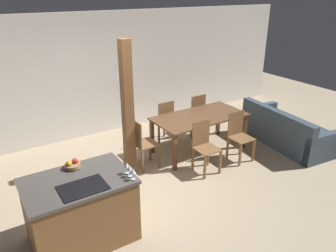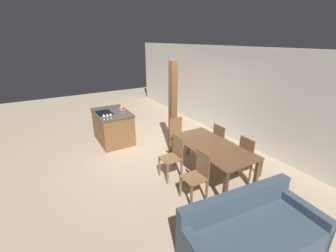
# 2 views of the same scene
# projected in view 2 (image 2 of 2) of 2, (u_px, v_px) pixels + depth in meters

# --- Properties ---
(ground_plane) EXTENTS (16.00, 16.00, 0.00)m
(ground_plane) POSITION_uv_depth(u_px,v_px,m) (150.00, 153.00, 6.08)
(ground_plane) COLOR tan
(wall_back) EXTENTS (11.20, 0.08, 2.70)m
(wall_back) POSITION_uv_depth(u_px,v_px,m) (227.00, 93.00, 6.85)
(wall_back) COLOR silver
(wall_back) RESTS_ON ground_plane
(kitchen_island) EXTENTS (1.34, 0.91, 0.93)m
(kitchen_island) POSITION_uv_depth(u_px,v_px,m) (113.00, 127.00, 6.63)
(kitchen_island) COLOR brown
(kitchen_island) RESTS_ON ground_plane
(fruit_bowl) EXTENTS (0.21, 0.21, 0.11)m
(fruit_bowl) POSITION_uv_depth(u_px,v_px,m) (123.00, 109.00, 6.56)
(fruit_bowl) COLOR #99704C
(fruit_bowl) RESTS_ON kitchen_island
(wine_glass_near) EXTENTS (0.07, 0.07, 0.16)m
(wine_glass_near) POSITION_uv_depth(u_px,v_px,m) (104.00, 115.00, 5.76)
(wine_glass_near) COLOR silver
(wine_glass_near) RESTS_ON kitchen_island
(wine_glass_middle) EXTENTS (0.07, 0.07, 0.16)m
(wine_glass_middle) POSITION_uv_depth(u_px,v_px,m) (107.00, 115.00, 5.81)
(wine_glass_middle) COLOR silver
(wine_glass_middle) RESTS_ON kitchen_island
(wine_glass_far) EXTENTS (0.07, 0.07, 0.16)m
(wine_glass_far) POSITION_uv_depth(u_px,v_px,m) (111.00, 114.00, 5.85)
(wine_glass_far) COLOR silver
(wine_glass_far) RESTS_ON kitchen_island
(dining_table) EXTENTS (1.89, 0.96, 0.76)m
(dining_table) POSITION_uv_depth(u_px,v_px,m) (212.00, 149.00, 4.83)
(dining_table) COLOR brown
(dining_table) RESTS_ON ground_plane
(dining_chair_near_left) EXTENTS (0.40, 0.40, 0.96)m
(dining_chair_near_left) POSITION_uv_depth(u_px,v_px,m) (173.00, 156.00, 4.89)
(dining_chair_near_left) COLOR brown
(dining_chair_near_left) RESTS_ON ground_plane
(dining_chair_near_right) EXTENTS (0.40, 0.40, 0.96)m
(dining_chair_near_right) POSITION_uv_depth(u_px,v_px,m) (197.00, 175.00, 4.21)
(dining_chair_near_right) COLOR brown
(dining_chair_near_right) RESTS_ON ground_plane
(dining_chair_far_left) EXTENTS (0.40, 0.40, 0.96)m
(dining_chair_far_left) POSITION_uv_depth(u_px,v_px,m) (221.00, 142.00, 5.56)
(dining_chair_far_left) COLOR brown
(dining_chair_far_left) RESTS_ON ground_plane
(dining_chair_far_right) EXTENTS (0.40, 0.40, 0.96)m
(dining_chair_far_right) POSITION_uv_depth(u_px,v_px,m) (249.00, 156.00, 4.89)
(dining_chair_far_right) COLOR brown
(dining_chair_far_right) RESTS_ON ground_plane
(dining_chair_head_end) EXTENTS (0.40, 0.40, 0.96)m
(dining_chair_head_end) POSITION_uv_depth(u_px,v_px,m) (178.00, 135.00, 5.94)
(dining_chair_head_end) COLOR brown
(dining_chair_head_end) RESTS_ON ground_plane
(couch) EXTENTS (1.14, 2.08, 0.82)m
(couch) POSITION_uv_depth(u_px,v_px,m) (252.00, 237.00, 3.17)
(couch) COLOR #3D4C5B
(couch) RESTS_ON ground_plane
(timber_post) EXTENTS (0.17, 0.17, 2.41)m
(timber_post) POSITION_uv_depth(u_px,v_px,m) (173.00, 107.00, 5.90)
(timber_post) COLOR brown
(timber_post) RESTS_ON ground_plane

